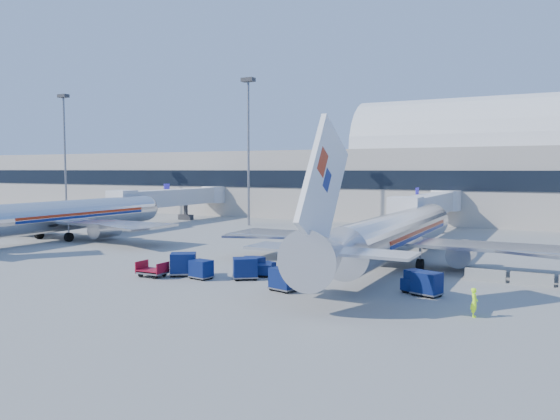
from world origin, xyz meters
The scene contains 20 objects.
ground centered at (0.00, 0.00, 0.00)m, with size 260.00×260.00×0.00m, color gray.
terminal centered at (-13.60, 55.96, 7.52)m, with size 170.00×28.15×21.00m.
airliner_main centered at (10.00, 4.51, 2.93)m, with size 32.00×37.26×12.07m.
airliner_mid centered at (-32.00, 4.51, 2.93)m, with size 32.00×37.26×12.07m.
jetbridge_near centered at (7.60, 30.81, 3.93)m, with size 4.40×27.50×6.25m.
jetbridge_mid centered at (-34.40, 30.81, 3.93)m, with size 4.40×27.50×6.25m.
mast_far_west centered at (-60.00, 30.00, 14.79)m, with size 2.00×1.20×22.60m.
mast_west centered at (-20.00, 30.00, 14.79)m, with size 2.00×1.20×22.60m.
barrier_near centered at (18.00, 2.00, 0.45)m, with size 3.00×0.55×0.90m, color #9E9E96.
barrier_mid centered at (21.30, 2.00, 0.45)m, with size 3.00×0.55×0.90m, color #9E9E96.
tug_lead centered at (1.19, -4.72, 0.73)m, with size 2.76×2.17×1.61m.
tug_right centered at (14.49, -4.91, 0.75)m, with size 2.83×2.22×1.65m.
tug_left centered at (1.00, -3.29, 0.64)m, with size 1.77×2.41×1.41m.
cart_train_a centered at (1.11, -6.13, 0.91)m, with size 2.44×2.34×1.71m.
cart_train_b centered at (-2.07, -7.58, 0.80)m, with size 1.89×1.57×1.50m.
cart_train_c centered at (-4.12, -7.19, 1.00)m, with size 2.65×2.50×1.86m.
cart_solo_near centered at (5.68, -8.37, 0.88)m, with size 2.18×1.86×1.65m.
cart_solo_far centered at (15.10, -5.23, 0.88)m, with size 2.21×1.93×1.64m.
cart_open_red centered at (-6.04, -8.70, 0.44)m, with size 2.28×1.62×0.61m.
ramp_worker centered at (18.75, -9.38, 0.87)m, with size 0.63×0.42×1.74m, color #AAFF1A.
Camera 1 is at (23.12, -42.57, 8.66)m, focal length 35.00 mm.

